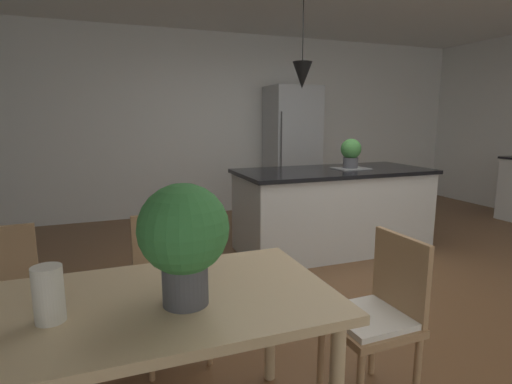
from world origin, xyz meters
TOP-DOWN VIEW (x-y plane):
  - ground_plane at (0.00, 0.00)m, footprint 10.00×8.40m
  - wall_back_kitchen at (0.00, 3.26)m, footprint 10.00×0.12m
  - dining_table at (-2.04, -1.25)m, footprint 2.01×0.84m
  - chair_far_right at (-1.59, -0.46)m, footprint 0.43×0.43m
  - chair_kitchen_end at (-0.67, -1.25)m, footprint 0.41×0.41m
  - kitchen_island at (0.41, 0.96)m, footprint 2.12×0.95m
  - refrigerator at (0.81, 2.86)m, footprint 0.74×0.67m
  - pendant_over_island_main at (-0.00, 0.96)m, footprint 0.20×0.20m
  - potted_plant_on_island at (0.61, 0.96)m, footprint 0.22×0.22m
  - potted_plant_on_table at (-1.65, -1.34)m, footprint 0.35×0.35m
  - vase_on_dining_table at (-2.13, -1.31)m, footprint 0.10×0.10m

SIDE VIEW (x-z plane):
  - ground_plane at x=0.00m, z-range -0.04..0.00m
  - kitchen_island at x=0.41m, z-range 0.01..0.92m
  - chair_far_right at x=-1.59m, z-range 0.04..0.91m
  - chair_kitchen_end at x=-0.67m, z-range 0.04..0.91m
  - dining_table at x=-2.04m, z-range 0.30..1.04m
  - vase_on_dining_table at x=-2.13m, z-range 0.74..0.94m
  - refrigerator at x=0.81m, z-range 0.00..1.93m
  - potted_plant_on_table at x=-1.65m, z-range 0.78..1.25m
  - potted_plant_on_island at x=0.61m, z-range 0.92..1.25m
  - wall_back_kitchen at x=0.00m, z-range 0.00..2.70m
  - pendant_over_island_main at x=0.00m, z-range 1.40..2.36m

